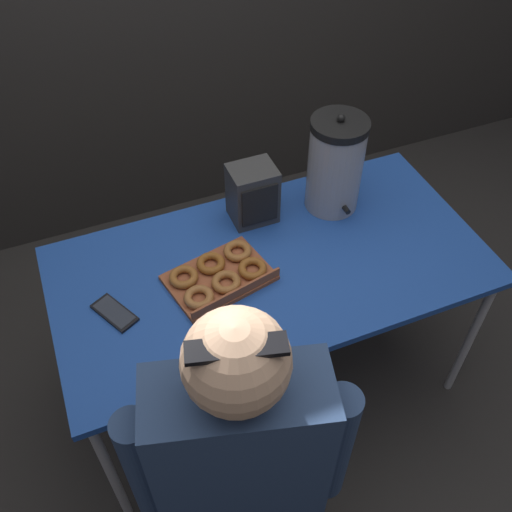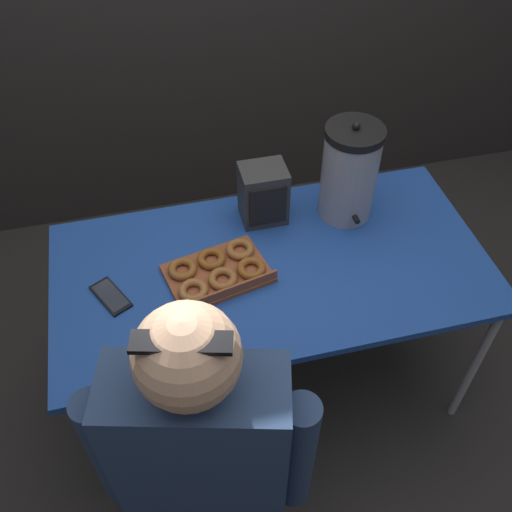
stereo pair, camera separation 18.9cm
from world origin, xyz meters
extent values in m
plane|color=#2D2B28|center=(0.00, 0.00, 0.00)|extent=(12.00, 12.00, 0.00)
cube|color=#1E479E|center=(0.00, 0.00, 0.71)|extent=(1.49, 0.76, 0.03)
cylinder|color=#ADADB2|center=(-0.70, -0.34, 0.35)|extent=(0.03, 0.03, 0.70)
cylinder|color=#ADADB2|center=(0.70, -0.34, 0.35)|extent=(0.03, 0.03, 0.70)
cylinder|color=#ADADB2|center=(-0.70, 0.34, 0.35)|extent=(0.03, 0.03, 0.70)
cylinder|color=#ADADB2|center=(0.70, 0.34, 0.35)|extent=(0.03, 0.03, 0.70)
cube|color=brown|center=(-0.19, 0.00, 0.74)|extent=(0.38, 0.30, 0.02)
cube|color=brown|center=(-0.17, -0.11, 0.76)|extent=(0.33, 0.08, 0.04)
torus|color=#A26532|center=(-0.28, -0.07, 0.76)|extent=(0.13, 0.13, 0.03)
torus|color=#9C5F2C|center=(-0.18, -0.05, 0.76)|extent=(0.14, 0.14, 0.03)
torus|color=brown|center=(-0.08, -0.02, 0.76)|extent=(0.14, 0.14, 0.03)
torus|color=#935623|center=(-0.30, 0.03, 0.76)|extent=(0.11, 0.11, 0.03)
torus|color=brown|center=(-0.20, 0.05, 0.76)|extent=(0.14, 0.14, 0.03)
torus|color=#9B5E2B|center=(-0.10, 0.07, 0.76)|extent=(0.13, 0.13, 0.03)
cylinder|color=#939399|center=(0.33, 0.20, 0.90)|extent=(0.20, 0.20, 0.34)
cylinder|color=black|center=(0.33, 0.20, 1.08)|extent=(0.20, 0.20, 0.03)
sphere|color=black|center=(0.33, 0.20, 1.10)|extent=(0.03, 0.03, 0.03)
cylinder|color=black|center=(0.33, 0.10, 0.79)|extent=(0.02, 0.05, 0.02)
cube|color=black|center=(-0.55, -0.01, 0.73)|extent=(0.14, 0.17, 0.01)
cube|color=#2D333D|center=(-0.55, -0.01, 0.74)|extent=(0.12, 0.15, 0.00)
cube|color=#333333|center=(0.03, 0.25, 0.84)|extent=(0.16, 0.13, 0.22)
cube|color=black|center=(0.03, 0.18, 0.84)|extent=(0.13, 0.01, 0.16)
cube|color=navy|center=(-0.35, -0.62, 0.79)|extent=(0.46, 0.30, 0.60)
sphere|color=tan|center=(-0.35, -0.62, 1.21)|extent=(0.23, 0.23, 0.23)
cube|color=black|center=(-0.36, -0.64, 1.29)|extent=(0.20, 0.10, 0.01)
cylinder|color=navy|center=(-0.11, -0.68, 0.76)|extent=(0.09, 0.09, 0.48)
cylinder|color=navy|center=(-0.58, -0.55, 0.76)|extent=(0.09, 0.09, 0.48)
camera|label=1|loc=(-0.54, -1.20, 2.17)|focal=40.00mm
camera|label=2|loc=(-0.36, -1.26, 2.17)|focal=40.00mm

